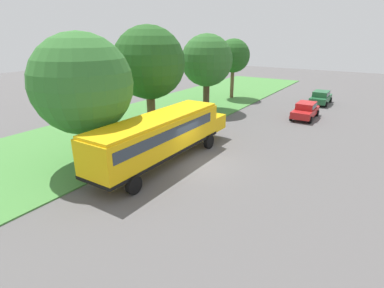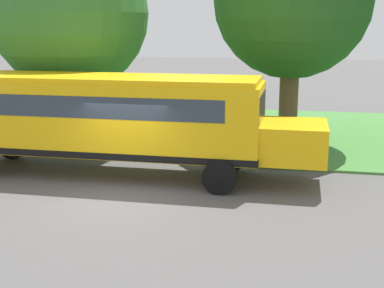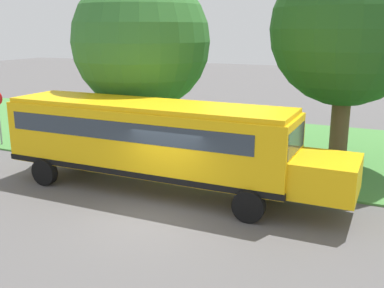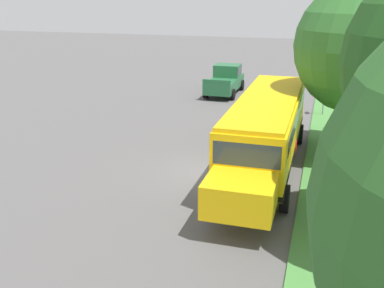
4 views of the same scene
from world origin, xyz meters
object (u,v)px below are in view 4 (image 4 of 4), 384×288
object	(u,v)px
oak_tree_beside_bus	(366,48)
trash_bin	(353,111)
pickup_truck	(225,79)
stop_sign	(325,88)
school_bus	(266,126)

from	to	relation	value
oak_tree_beside_bus	trash_bin	distance (m)	8.69
pickup_truck	stop_sign	xyz separation A→B (m)	(-7.30, 4.66, 0.66)
stop_sign	pickup_truck	bearing A→B (deg)	-32.54
school_bus	stop_sign	bearing A→B (deg)	-102.87
school_bus	stop_sign	xyz separation A→B (m)	(-2.28, -9.97, -0.19)
oak_tree_beside_bus	trash_bin	bearing A→B (deg)	-92.10
oak_tree_beside_bus	stop_sign	world-z (taller)	oak_tree_beside_bus
stop_sign	trash_bin	xyz separation A→B (m)	(-1.81, 0.12, -1.29)
stop_sign	trash_bin	bearing A→B (deg)	176.07
school_bus	oak_tree_beside_bus	xyz separation A→B (m)	(-3.82, -2.50, 3.17)
school_bus	pickup_truck	xyz separation A→B (m)	(5.02, -14.63, -0.85)
oak_tree_beside_bus	pickup_truck	bearing A→B (deg)	-53.90
school_bus	trash_bin	size ratio (longest dim) A/B	13.80
pickup_truck	stop_sign	world-z (taller)	stop_sign
pickup_truck	stop_sign	size ratio (longest dim) A/B	1.97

